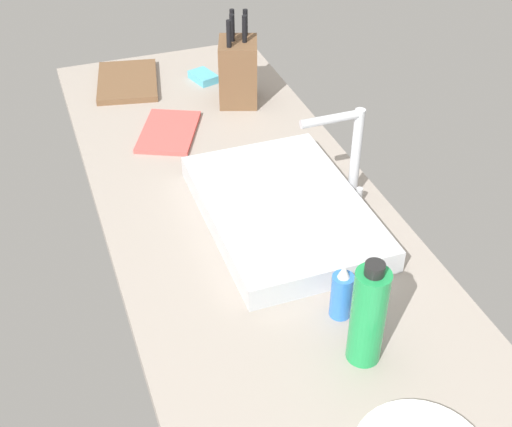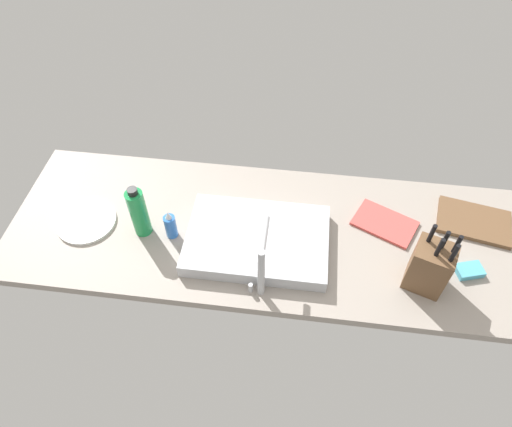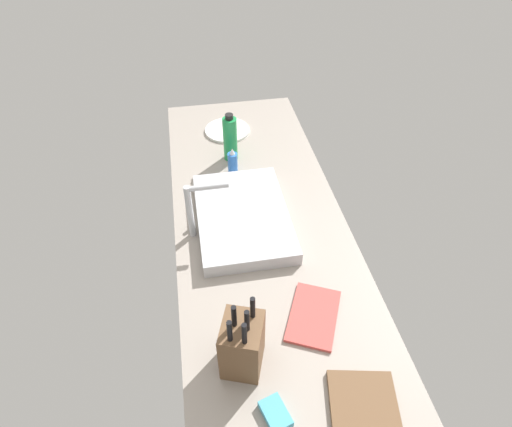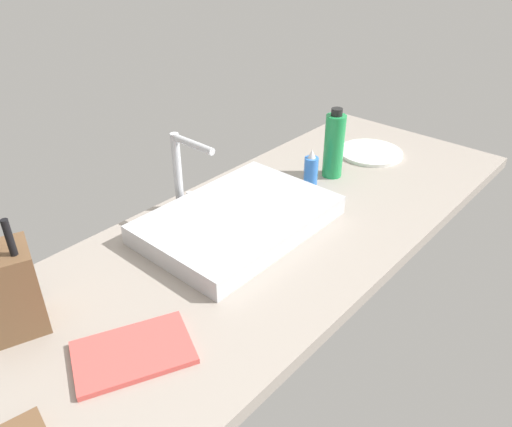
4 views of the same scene
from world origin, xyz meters
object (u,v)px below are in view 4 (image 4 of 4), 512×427
object	(u,v)px
sink_basin	(239,219)
dinner_plate	(371,153)
knife_block	(5,291)
soap_bottle	(311,171)
dish_towel	(133,352)
faucet	(182,166)
water_bottle	(334,145)

from	to	relation	value
sink_basin	dinner_plate	bearing A→B (deg)	-1.97
sink_basin	dinner_plate	size ratio (longest dim) A/B	2.29
sink_basin	knife_block	bearing A→B (deg)	171.37
sink_basin	dinner_plate	world-z (taller)	sink_basin
knife_block	soap_bottle	size ratio (longest dim) A/B	2.08
sink_basin	dish_towel	bearing A→B (deg)	-161.65
faucet	water_bottle	world-z (taller)	faucet
sink_basin	soap_bottle	bearing A→B (deg)	-0.94
sink_basin	water_bottle	size ratio (longest dim) A/B	2.25
sink_basin	knife_block	distance (cm)	59.07
water_bottle	dish_towel	distance (cm)	91.15
faucet	sink_basin	bearing A→B (deg)	-78.59
faucet	knife_block	distance (cm)	55.32
faucet	water_bottle	bearing A→B (deg)	-21.84
knife_block	soap_bottle	bearing A→B (deg)	13.56
soap_bottle	dinner_plate	xyz separation A→B (cm)	(33.79, -1.73, -4.84)
faucet	dinner_plate	xyz separation A→B (cm)	(69.12, -19.75, -13.55)
knife_block	dinner_plate	world-z (taller)	knife_block
water_bottle	faucet	bearing A→B (deg)	158.16
faucet	dinner_plate	world-z (taller)	faucet
dish_towel	sink_basin	bearing A→B (deg)	18.35
sink_basin	faucet	size ratio (longest dim) A/B	2.19
faucet	dinner_plate	distance (cm)	73.16
soap_bottle	water_bottle	bearing A→B (deg)	-2.97
soap_bottle	knife_block	bearing A→B (deg)	174.07
sink_basin	knife_block	world-z (taller)	knife_block
sink_basin	dinner_plate	distance (cm)	65.67
dinner_plate	faucet	bearing A→B (deg)	164.06
faucet	dish_towel	size ratio (longest dim) A/B	1.04
sink_basin	dish_towel	distance (cm)	49.16
soap_bottle	water_bottle	world-z (taller)	water_bottle
knife_block	dish_towel	distance (cm)	28.31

